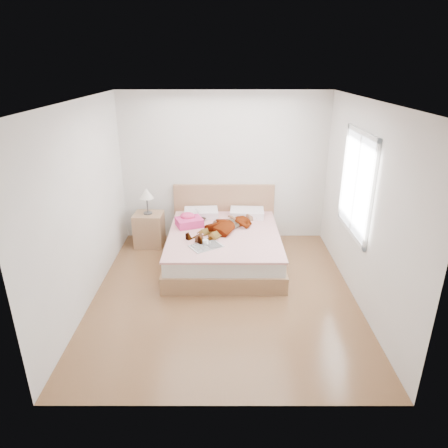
# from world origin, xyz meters

# --- Properties ---
(ground) EXTENTS (4.00, 4.00, 0.00)m
(ground) POSITION_xyz_m (0.00, 0.00, 0.00)
(ground) COLOR #4C2F18
(ground) RESTS_ON ground
(woman) EXTENTS (1.42, 1.47, 0.20)m
(woman) POSITION_xyz_m (0.05, 1.10, 0.61)
(woman) COLOR white
(woman) RESTS_ON bed
(hair) EXTENTS (0.57, 0.64, 0.08)m
(hair) POSITION_xyz_m (-0.52, 1.55, 0.55)
(hair) COLOR black
(hair) RESTS_ON bed
(phone) EXTENTS (0.09, 0.09, 0.05)m
(phone) POSITION_xyz_m (-0.45, 1.50, 0.68)
(phone) COLOR silver
(phone) RESTS_ON bed
(room_shell) EXTENTS (4.00, 4.00, 4.00)m
(room_shell) POSITION_xyz_m (1.77, 0.30, 1.50)
(room_shell) COLOR white
(room_shell) RESTS_ON ground
(bed) EXTENTS (1.80, 2.08, 1.00)m
(bed) POSITION_xyz_m (0.00, 1.04, 0.28)
(bed) COLOR #8C6141
(bed) RESTS_ON ground
(towel) EXTENTS (0.51, 0.46, 0.22)m
(towel) POSITION_xyz_m (-0.58, 1.24, 0.60)
(towel) COLOR #F4429F
(towel) RESTS_ON bed
(magazine) EXTENTS (0.54, 0.49, 0.03)m
(magazine) POSITION_xyz_m (-0.26, 0.43, 0.52)
(magazine) COLOR white
(magazine) RESTS_ON bed
(coffee_mug) EXTENTS (0.12, 0.08, 0.09)m
(coffee_mug) POSITION_xyz_m (-0.27, 0.48, 0.56)
(coffee_mug) COLOR white
(coffee_mug) RESTS_ON bed
(plush_toy) EXTENTS (0.15, 0.21, 0.11)m
(plush_toy) POSITION_xyz_m (-0.37, 0.60, 0.57)
(plush_toy) COLOR black
(plush_toy) RESTS_ON bed
(nightstand) EXTENTS (0.50, 0.45, 1.05)m
(nightstand) POSITION_xyz_m (-1.31, 1.59, 0.35)
(nightstand) COLOR brown
(nightstand) RESTS_ON ground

